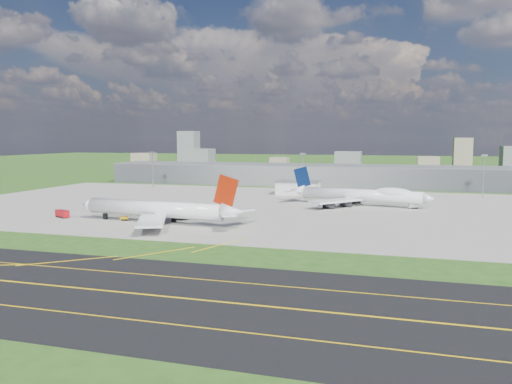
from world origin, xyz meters
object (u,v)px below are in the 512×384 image
(airliner_blue_quad, at_px, (361,195))
(tug_yellow, at_px, (124,219))
(van_white_near, at_px, (320,206))
(airliner_red_twin, at_px, (160,210))
(van_white_far, at_px, (413,206))
(fire_truck, at_px, (62,214))

(airliner_blue_quad, xyz_separation_m, tug_yellow, (-94.73, -77.87, -4.68))
(airliner_blue_quad, distance_m, van_white_near, 25.55)
(airliner_red_twin, height_order, tug_yellow, airliner_red_twin)
(van_white_near, bearing_deg, van_white_far, -83.37)
(airliner_red_twin, distance_m, fire_truck, 49.48)
(airliner_red_twin, bearing_deg, tug_yellow, -1.07)
(tug_yellow, xyz_separation_m, van_white_far, (121.16, 73.66, 0.41))
(airliner_red_twin, height_order, fire_truck, airliner_red_twin)
(tug_yellow, bearing_deg, airliner_red_twin, -35.08)
(airliner_red_twin, xyz_separation_m, fire_truck, (-49.30, 1.47, -4.05))
(tug_yellow, xyz_separation_m, van_white_near, (75.66, 61.40, 0.43))
(van_white_far, bearing_deg, tug_yellow, -177.19)
(fire_truck, bearing_deg, tug_yellow, 24.95)
(tug_yellow, height_order, van_white_far, van_white_far)
(fire_truck, relative_size, van_white_far, 1.43)
(airliner_blue_quad, bearing_deg, airliner_red_twin, -123.55)
(tug_yellow, distance_m, van_white_far, 141.79)
(airliner_blue_quad, height_order, van_white_near, airliner_blue_quad)
(van_white_far, bearing_deg, airliner_blue_quad, 142.46)
(airliner_red_twin, distance_m, van_white_near, 85.73)
(airliner_red_twin, relative_size, van_white_far, 13.95)
(airliner_blue_quad, height_order, fire_truck, airliner_blue_quad)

